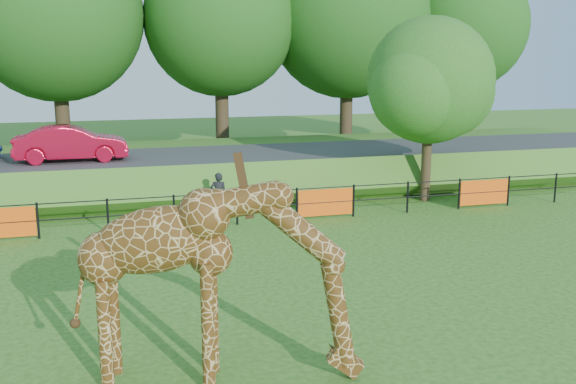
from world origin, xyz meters
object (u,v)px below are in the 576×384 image
object	(u,v)px
visitor	(219,195)
giraffe	(218,283)
car_red	(71,143)
tree_east	(432,85)

from	to	relation	value
visitor	giraffe	bearing A→B (deg)	94.28
giraffe	car_red	size ratio (longest dim) A/B	1.16
tree_east	giraffe	bearing A→B (deg)	-130.55
giraffe	car_red	xyz separation A→B (m)	(-2.97, 15.51, 0.39)
visitor	tree_east	size ratio (longest dim) A/B	0.22
giraffe	tree_east	bearing A→B (deg)	64.19
tree_east	car_red	bearing A→B (deg)	162.65
tree_east	visitor	bearing A→B (deg)	-176.90
car_red	giraffe	bearing A→B (deg)	-170.03
giraffe	car_red	bearing A→B (deg)	115.56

